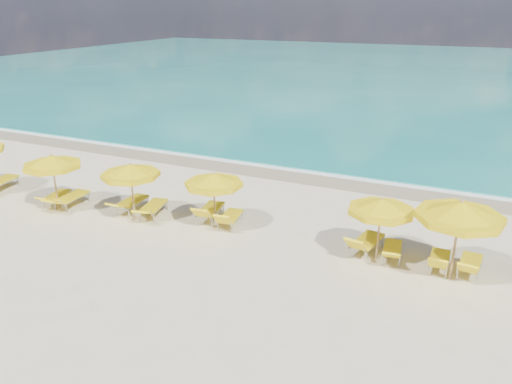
% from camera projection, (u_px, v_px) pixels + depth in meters
% --- Properties ---
extents(ground_plane, '(120.00, 120.00, 0.00)m').
position_uv_depth(ground_plane, '(238.00, 239.00, 17.10)').
color(ground_plane, beige).
extents(ocean, '(120.00, 80.00, 0.30)m').
position_uv_depth(ocean, '(422.00, 73.00, 57.92)').
color(ocean, '#15766D').
rests_on(ocean, ground).
extents(wet_sand_band, '(120.00, 2.60, 0.01)m').
position_uv_depth(wet_sand_band, '(308.00, 175.00, 23.39)').
color(wet_sand_band, tan).
rests_on(wet_sand_band, ground).
extents(foam_line, '(120.00, 1.20, 0.03)m').
position_uv_depth(foam_line, '(314.00, 170.00, 24.07)').
color(foam_line, white).
rests_on(foam_line, ground).
extents(whitecap_near, '(14.00, 0.36, 0.05)m').
position_uv_depth(whitecap_near, '(270.00, 122.00, 33.89)').
color(whitecap_near, white).
rests_on(whitecap_near, ground).
extents(whitecap_far, '(18.00, 0.30, 0.05)m').
position_uv_depth(whitecap_far, '(496.00, 120.00, 34.40)').
color(whitecap_far, white).
rests_on(whitecap_far, ground).
extents(umbrella_2, '(2.90, 2.90, 2.22)m').
position_uv_depth(umbrella_2, '(52.00, 162.00, 19.02)').
color(umbrella_2, tan).
rests_on(umbrella_2, ground).
extents(umbrella_3, '(2.38, 2.38, 2.18)m').
position_uv_depth(umbrella_3, '(130.00, 171.00, 18.08)').
color(umbrella_3, tan).
rests_on(umbrella_3, ground).
extents(umbrella_4, '(2.74, 2.74, 2.10)m').
position_uv_depth(umbrella_4, '(214.00, 180.00, 17.35)').
color(umbrella_4, tan).
rests_on(umbrella_4, ground).
extents(umbrella_5, '(2.51, 2.51, 2.09)m').
position_uv_depth(umbrella_5, '(381.00, 207.00, 15.14)').
color(umbrella_5, tan).
rests_on(umbrella_5, ground).
extents(umbrella_6, '(2.86, 2.86, 2.50)m').
position_uv_depth(umbrella_6, '(460.00, 212.00, 13.86)').
color(umbrella_6, tan).
rests_on(umbrella_6, ground).
extents(lounger_1_right, '(0.98, 2.14, 0.76)m').
position_uv_depth(lounger_1_right, '(1.00, 185.00, 21.48)').
color(lounger_1_right, '#A5A8AD').
rests_on(lounger_1_right, ground).
extents(lounger_2_left, '(0.83, 1.75, 0.62)m').
position_uv_depth(lounger_2_left, '(57.00, 198.00, 20.09)').
color(lounger_2_left, '#A5A8AD').
rests_on(lounger_2_left, ground).
extents(lounger_2_right, '(0.71, 2.03, 0.72)m').
position_uv_depth(lounger_2_right, '(71.00, 201.00, 19.73)').
color(lounger_2_right, '#A5A8AD').
rests_on(lounger_2_right, ground).
extents(lounger_3_left, '(0.69, 1.96, 0.74)m').
position_uv_depth(lounger_3_left, '(132.00, 205.00, 19.31)').
color(lounger_3_left, '#A5A8AD').
rests_on(lounger_3_left, ground).
extents(lounger_3_right, '(1.01, 2.05, 0.70)m').
position_uv_depth(lounger_3_right, '(153.00, 210.00, 18.85)').
color(lounger_3_right, '#A5A8AD').
rests_on(lounger_3_right, ground).
extents(lounger_4_left, '(0.96, 2.02, 0.91)m').
position_uv_depth(lounger_4_left, '(210.00, 214.00, 18.51)').
color(lounger_4_left, '#A5A8AD').
rests_on(lounger_4_left, ground).
extents(lounger_4_right, '(0.85, 1.81, 0.86)m').
position_uv_depth(lounger_4_right, '(230.00, 221.00, 17.97)').
color(lounger_4_right, '#A5A8AD').
rests_on(lounger_4_right, ground).
extents(lounger_5_left, '(0.99, 1.99, 0.92)m').
position_uv_depth(lounger_5_left, '(366.00, 246.00, 16.07)').
color(lounger_5_left, '#A5A8AD').
rests_on(lounger_5_left, ground).
extents(lounger_5_right, '(0.74, 1.74, 0.72)m').
position_uv_depth(lounger_5_right, '(392.00, 253.00, 15.68)').
color(lounger_5_right, '#A5A8AD').
rests_on(lounger_5_right, ground).
extents(lounger_6_left, '(0.59, 1.64, 0.82)m').
position_uv_depth(lounger_6_left, '(439.00, 263.00, 15.05)').
color(lounger_6_left, '#A5A8AD').
rests_on(lounger_6_left, ground).
extents(lounger_6_right, '(0.71, 1.76, 0.82)m').
position_uv_depth(lounger_6_right, '(469.00, 268.00, 14.78)').
color(lounger_6_right, '#A5A8AD').
rests_on(lounger_6_right, ground).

